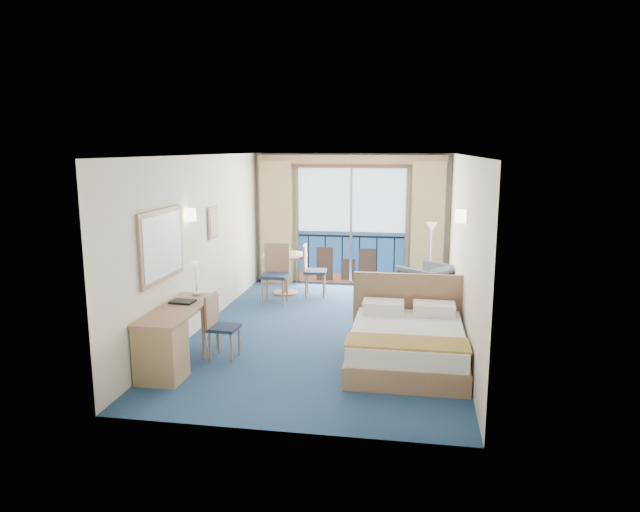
{
  "coord_description": "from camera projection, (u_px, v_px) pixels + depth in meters",
  "views": [
    {
      "loc": [
        1.27,
        -8.41,
        2.81
      ],
      "look_at": [
        -0.15,
        0.2,
        1.15
      ],
      "focal_mm": 32.0,
      "sensor_mm": 36.0,
      "label": 1
    }
  ],
  "objects": [
    {
      "name": "phone",
      "position": [
        445.0,
        293.0,
        8.61
      ],
      "size": [
        0.22,
        0.19,
        0.08
      ],
      "primitive_type": "cube",
      "rotation": [
        0.0,
        0.0,
        0.33
      ],
      "color": "silver",
      "rests_on": "nightstand"
    },
    {
      "name": "wall_print",
      "position": [
        213.0,
        223.0,
        9.33
      ],
      "size": [
        0.04,
        0.42,
        0.52
      ],
      "color": "#A07957",
      "rests_on": "room_walls"
    },
    {
      "name": "mirror",
      "position": [
        162.0,
        245.0,
        7.45
      ],
      "size": [
        0.05,
        1.25,
        0.95
      ],
      "color": "#A07957",
      "rests_on": "room_walls"
    },
    {
      "name": "balcony_door",
      "position": [
        351.0,
        230.0,
        11.79
      ],
      "size": [
        2.36,
        0.03,
        2.52
      ],
      "color": "navy",
      "rests_on": "room_walls"
    },
    {
      "name": "pelmet",
      "position": [
        351.0,
        159.0,
        11.4
      ],
      "size": [
        3.8,
        0.25,
        0.18
      ],
      "primitive_type": "cube",
      "color": "#A07957",
      "rests_on": "room_walls"
    },
    {
      "name": "nightstand",
      "position": [
        442.0,
        315.0,
        8.67
      ],
      "size": [
        0.46,
        0.44,
        0.6
      ],
      "primitive_type": "cube",
      "color": "tan",
      "rests_on": "ground"
    },
    {
      "name": "round_table",
      "position": [
        285.0,
        264.0,
        11.04
      ],
      "size": [
        0.87,
        0.87,
        0.78
      ],
      "color": "#A07957",
      "rests_on": "ground"
    },
    {
      "name": "room_walls",
      "position": [
        328.0,
        217.0,
        8.55
      ],
      "size": [
        4.04,
        6.54,
        2.72
      ],
      "color": "white",
      "rests_on": "ground"
    },
    {
      "name": "desk_chair",
      "position": [
        219.0,
        322.0,
        7.68
      ],
      "size": [
        0.4,
        0.39,
        0.87
      ],
      "rotation": [
        0.0,
        0.0,
        1.52
      ],
      "color": "#1D2A45",
      "rests_on": "ground"
    },
    {
      "name": "armchair",
      "position": [
        427.0,
        286.0,
        10.11
      ],
      "size": [
        1.2,
        1.19,
        0.78
      ],
      "primitive_type": "imported",
      "rotation": [
        0.0,
        0.0,
        4.03
      ],
      "color": "#4D515D",
      "rests_on": "ground"
    },
    {
      "name": "sconce_right",
      "position": [
        461.0,
        216.0,
        8.08
      ],
      "size": [
        0.18,
        0.18,
        0.18
      ],
      "primitive_type": "cylinder",
      "color": "#FDE9B1",
      "rests_on": "room_walls"
    },
    {
      "name": "desk_lamp",
      "position": [
        196.0,
        271.0,
        7.96
      ],
      "size": [
        0.12,
        0.12,
        0.46
      ],
      "color": "silver",
      "rests_on": "desk"
    },
    {
      "name": "floor",
      "position": [
        328.0,
        331.0,
        8.88
      ],
      "size": [
        6.5,
        6.5,
        0.0
      ],
      "primitive_type": "plane",
      "color": "navy",
      "rests_on": "ground"
    },
    {
      "name": "curtain_left",
      "position": [
        276.0,
        222.0,
        11.87
      ],
      "size": [
        0.65,
        0.22,
        2.55
      ],
      "primitive_type": "cube",
      "color": "tan",
      "rests_on": "room_walls"
    },
    {
      "name": "table_chair_a",
      "position": [
        311.0,
        267.0,
        10.92
      ],
      "size": [
        0.47,
        0.46,
        0.99
      ],
      "rotation": [
        0.0,
        0.0,
        1.66
      ],
      "color": "#1D2A45",
      "rests_on": "ground"
    },
    {
      "name": "table_chair_b",
      "position": [
        276.0,
        270.0,
        10.41
      ],
      "size": [
        0.48,
        0.49,
        1.09
      ],
      "rotation": [
        0.0,
        0.0,
        0.03
      ],
      "color": "#1D2A45",
      "rests_on": "ground"
    },
    {
      "name": "bed",
      "position": [
        407.0,
        343.0,
        7.49
      ],
      "size": [
        1.62,
        1.93,
        1.02
      ],
      "color": "#A07957",
      "rests_on": "ground"
    },
    {
      "name": "floor_lamp",
      "position": [
        431.0,
        241.0,
        10.57
      ],
      "size": [
        0.2,
        0.2,
        1.45
      ],
      "color": "silver",
      "rests_on": "ground"
    },
    {
      "name": "desk",
      "position": [
        165.0,
        344.0,
        7.03
      ],
      "size": [
        0.56,
        1.63,
        0.76
      ],
      "color": "#A07957",
      "rests_on": "ground"
    },
    {
      "name": "sconce_left",
      "position": [
        190.0,
        215.0,
        8.27
      ],
      "size": [
        0.18,
        0.18,
        0.18
      ],
      "primitive_type": "cylinder",
      "color": "#FDE9B1",
      "rests_on": "room_walls"
    },
    {
      "name": "folder",
      "position": [
        183.0,
        302.0,
        7.64
      ],
      "size": [
        0.32,
        0.25,
        0.03
      ],
      "primitive_type": "cube",
      "rotation": [
        0.0,
        0.0,
        -0.06
      ],
      "color": "black",
      "rests_on": "desk"
    },
    {
      "name": "curtain_right",
      "position": [
        427.0,
        226.0,
        11.37
      ],
      "size": [
        0.65,
        0.22,
        2.55
      ],
      "primitive_type": "cube",
      "color": "tan",
      "rests_on": "room_walls"
    }
  ]
}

